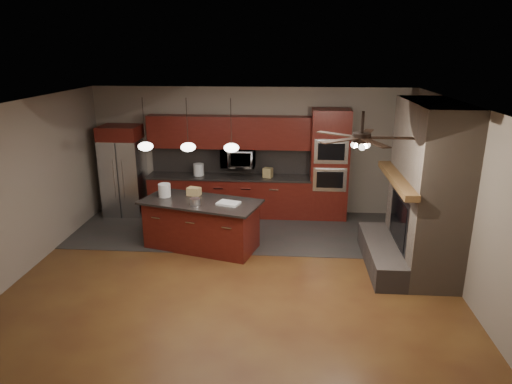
# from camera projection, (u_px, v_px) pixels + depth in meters

# --- Properties ---
(ground) EXTENTS (7.00, 7.00, 0.00)m
(ground) POSITION_uv_depth(u_px,v_px,m) (237.00, 270.00, 7.71)
(ground) COLOR brown
(ground) RESTS_ON ground
(ceiling) EXTENTS (7.00, 6.00, 0.02)m
(ceiling) POSITION_uv_depth(u_px,v_px,m) (234.00, 103.00, 6.86)
(ceiling) COLOR white
(ceiling) RESTS_ON back_wall
(back_wall) EXTENTS (7.00, 0.02, 2.80)m
(back_wall) POSITION_uv_depth(u_px,v_px,m) (252.00, 151.00, 10.14)
(back_wall) COLOR slate
(back_wall) RESTS_ON ground
(right_wall) EXTENTS (0.02, 6.00, 2.80)m
(right_wall) POSITION_uv_depth(u_px,v_px,m) (461.00, 197.00, 7.03)
(right_wall) COLOR slate
(right_wall) RESTS_ON ground
(left_wall) EXTENTS (0.02, 6.00, 2.80)m
(left_wall) POSITION_uv_depth(u_px,v_px,m) (26.00, 187.00, 7.54)
(left_wall) COLOR slate
(left_wall) RESTS_ON ground
(slate_tile_patch) EXTENTS (7.00, 2.40, 0.01)m
(slate_tile_patch) POSITION_uv_depth(u_px,v_px,m) (247.00, 230.00, 9.42)
(slate_tile_patch) COLOR #2C2A27
(slate_tile_patch) RESTS_ON ground
(fireplace_column) EXTENTS (1.30, 2.10, 2.80)m
(fireplace_column) POSITION_uv_depth(u_px,v_px,m) (422.00, 194.00, 7.48)
(fireplace_column) COLOR #726152
(fireplace_column) RESTS_ON ground
(back_cabinetry) EXTENTS (3.59, 0.64, 2.20)m
(back_cabinetry) POSITION_uv_depth(u_px,v_px,m) (229.00, 176.00, 10.08)
(back_cabinetry) COLOR #54150F
(back_cabinetry) RESTS_ON ground
(oven_tower) EXTENTS (0.80, 0.63, 2.38)m
(oven_tower) POSITION_uv_depth(u_px,v_px,m) (329.00, 165.00, 9.79)
(oven_tower) COLOR #54150F
(oven_tower) RESTS_ON ground
(microwave) EXTENTS (0.73, 0.41, 0.50)m
(microwave) POSITION_uv_depth(u_px,v_px,m) (238.00, 158.00, 9.95)
(microwave) COLOR silver
(microwave) RESTS_ON back_cabinetry
(refrigerator) EXTENTS (0.85, 0.75, 2.00)m
(refrigerator) POSITION_uv_depth(u_px,v_px,m) (123.00, 170.00, 10.10)
(refrigerator) COLOR silver
(refrigerator) RESTS_ON ground
(kitchen_island) EXTENTS (2.34, 1.53, 0.92)m
(kitchen_island) POSITION_uv_depth(u_px,v_px,m) (201.00, 224.00, 8.47)
(kitchen_island) COLOR #54150F
(kitchen_island) RESTS_ON ground
(white_bucket) EXTENTS (0.25, 0.25, 0.25)m
(white_bucket) POSITION_uv_depth(u_px,v_px,m) (165.00, 190.00, 8.55)
(white_bucket) COLOR silver
(white_bucket) RESTS_ON kitchen_island
(paint_can) EXTENTS (0.27, 0.27, 0.13)m
(paint_can) POSITION_uv_depth(u_px,v_px,m) (195.00, 202.00, 8.10)
(paint_can) COLOR silver
(paint_can) RESTS_ON kitchen_island
(paint_tray) EXTENTS (0.45, 0.37, 0.04)m
(paint_tray) POSITION_uv_depth(u_px,v_px,m) (228.00, 203.00, 8.15)
(paint_tray) COLOR silver
(paint_tray) RESTS_ON kitchen_island
(cardboard_box) EXTENTS (0.28, 0.23, 0.15)m
(cardboard_box) POSITION_uv_depth(u_px,v_px,m) (194.00, 191.00, 8.63)
(cardboard_box) COLOR tan
(cardboard_box) RESTS_ON kitchen_island
(counter_bucket) EXTENTS (0.24, 0.24, 0.26)m
(counter_bucket) POSITION_uv_depth(u_px,v_px,m) (199.00, 170.00, 10.05)
(counter_bucket) COLOR silver
(counter_bucket) RESTS_ON back_cabinetry
(counter_box) EXTENTS (0.23, 0.20, 0.21)m
(counter_box) POSITION_uv_depth(u_px,v_px,m) (268.00, 173.00, 9.90)
(counter_box) COLOR #97804E
(counter_box) RESTS_ON back_cabinetry
(pendant_left) EXTENTS (0.26, 0.26, 0.92)m
(pendant_left) POSITION_uv_depth(u_px,v_px,m) (146.00, 146.00, 7.90)
(pendant_left) COLOR black
(pendant_left) RESTS_ON ceiling
(pendant_center) EXTENTS (0.26, 0.26, 0.92)m
(pendant_center) POSITION_uv_depth(u_px,v_px,m) (188.00, 147.00, 7.84)
(pendant_center) COLOR black
(pendant_center) RESTS_ON ceiling
(pendant_right) EXTENTS (0.26, 0.26, 0.92)m
(pendant_right) POSITION_uv_depth(u_px,v_px,m) (231.00, 148.00, 7.79)
(pendant_right) COLOR black
(pendant_right) RESTS_ON ceiling
(ceiling_fan) EXTENTS (1.27, 1.33, 0.41)m
(ceiling_fan) POSITION_uv_depth(u_px,v_px,m) (362.00, 137.00, 6.08)
(ceiling_fan) COLOR black
(ceiling_fan) RESTS_ON ceiling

